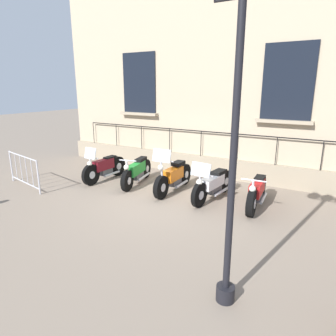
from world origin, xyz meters
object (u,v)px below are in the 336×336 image
Objects in this scene: motorcycle_white at (213,185)px; motorcycle_maroon at (104,168)px; lamppost at (239,63)px; motorcycle_red at (257,192)px; crowd_barrier at (24,170)px; motorcycle_green at (137,172)px; motorcycle_orange at (173,177)px.

motorcycle_maroon is at bearing -87.00° from motorcycle_white.
motorcycle_white is 5.16m from lamppost.
crowd_barrier is at bearing -72.74° from motorcycle_red.
motorcycle_maroon is 1.02× the size of crowd_barrier.
lamppost is (3.88, 4.46, 2.97)m from motorcycle_green.
motorcycle_maroon reaches higher than motorcycle_red.
motorcycle_white is 5.92m from crowd_barrier.
motorcycle_green is 0.48× the size of lamppost.
lamppost reaches higher than motorcycle_red.
motorcycle_maroon is 5.11m from motorcycle_red.
crowd_barrier is (-1.79, -7.33, -2.82)m from lamppost.
lamppost reaches higher than motorcycle_green.
lamppost is at bearing 24.82° from motorcycle_white.
motorcycle_green is 0.97× the size of motorcycle_orange.
motorcycle_orange is 0.49× the size of lamppost.
lamppost is (3.64, 5.65, 2.94)m from motorcycle_maroon.
motorcycle_orange is at bearing -88.93° from motorcycle_red.
motorcycle_orange reaches higher than motorcycle_white.
lamppost reaches higher than crowd_barrier.
motorcycle_red is at bearing 91.07° from motorcycle_orange.
lamppost reaches higher than motorcycle_maroon.
lamppost is at bearing 38.52° from motorcycle_orange.
motorcycle_orange is 1.12× the size of crowd_barrier.
motorcycle_white is at bearing -87.38° from motorcycle_red.
motorcycle_white is at bearing 93.00° from motorcycle_maroon.
motorcycle_orange is at bearing 115.78° from crowd_barrier.
motorcycle_maroon reaches higher than motorcycle_white.
motorcycle_red is at bearing -172.02° from lamppost.
motorcycle_maroon is at bearing -78.54° from motorcycle_green.
motorcycle_red is 7.11m from crowd_barrier.
motorcycle_red is (-0.02, 3.91, -0.00)m from motorcycle_green.
motorcycle_orange is at bearing 94.69° from motorcycle_maroon.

